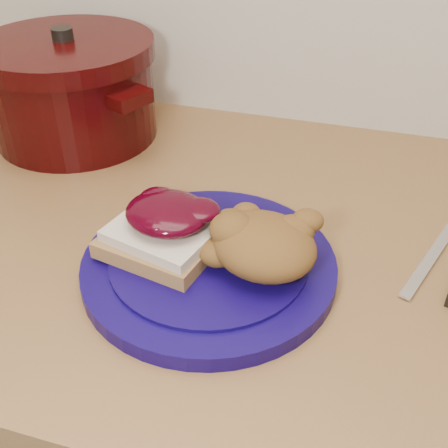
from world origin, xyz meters
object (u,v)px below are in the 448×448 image
(pepper_grinder, at_px, (102,78))
(plate, at_px, (209,266))
(dutch_oven, at_px, (71,89))
(butter_knife, at_px, (432,257))

(pepper_grinder, bearing_deg, plate, -48.90)
(plate, height_order, pepper_grinder, pepper_grinder)
(dutch_oven, distance_m, pepper_grinder, 0.06)
(plate, bearing_deg, butter_knife, 21.83)
(plate, height_order, dutch_oven, dutch_oven)
(plate, xyz_separation_m, butter_knife, (0.22, 0.09, -0.01))
(plate, bearing_deg, dutch_oven, 139.23)
(plate, relative_size, pepper_grinder, 2.01)
(butter_knife, height_order, pepper_grinder, pepper_grinder)
(plate, distance_m, dutch_oven, 0.37)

